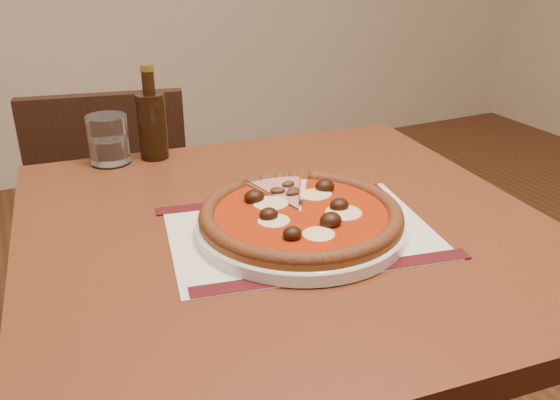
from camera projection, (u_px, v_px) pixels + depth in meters
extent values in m
cube|color=brown|center=(285.00, 234.00, 0.93)|extent=(0.87, 0.87, 0.04)
cylinder|color=brown|center=(76.00, 342.00, 1.27)|extent=(0.05, 0.05, 0.71)
cylinder|color=brown|center=(366.00, 282.00, 1.49)|extent=(0.05, 0.05, 0.71)
cube|color=black|center=(119.00, 222.00, 1.72)|extent=(0.45, 0.45, 0.04)
cylinder|color=black|center=(176.00, 250.00, 1.98)|extent=(0.03, 0.03, 0.37)
cylinder|color=black|center=(73.00, 262.00, 1.91)|extent=(0.03, 0.03, 0.37)
cylinder|color=black|center=(186.00, 305.00, 1.69)|extent=(0.03, 0.03, 0.37)
cylinder|color=black|center=(66.00, 322.00, 1.62)|extent=(0.03, 0.03, 0.37)
cube|color=black|center=(109.00, 174.00, 1.47)|extent=(0.38, 0.11, 0.40)
cube|color=beige|center=(301.00, 232.00, 0.89)|extent=(0.43, 0.34, 0.00)
cylinder|color=white|center=(301.00, 226.00, 0.89)|extent=(0.31, 0.31, 0.02)
cylinder|color=#954E24|center=(301.00, 217.00, 0.88)|extent=(0.30, 0.30, 0.01)
torus|color=brown|center=(301.00, 213.00, 0.88)|extent=(0.30, 0.30, 0.02)
cylinder|color=#952907|center=(301.00, 213.00, 0.88)|extent=(0.26, 0.26, 0.00)
ellipsoid|color=beige|center=(273.00, 202.00, 0.90)|extent=(0.05, 0.04, 0.01)
ellipsoid|color=beige|center=(256.00, 224.00, 0.83)|extent=(0.05, 0.04, 0.01)
ellipsoid|color=beige|center=(313.00, 224.00, 0.83)|extent=(0.05, 0.04, 0.01)
ellipsoid|color=beige|center=(355.00, 211.00, 0.87)|extent=(0.05, 0.04, 0.01)
ellipsoid|color=beige|center=(312.00, 197.00, 0.92)|extent=(0.05, 0.04, 0.01)
ellipsoid|color=black|center=(266.00, 194.00, 0.90)|extent=(0.03, 0.03, 0.02)
ellipsoid|color=black|center=(244.00, 213.00, 0.83)|extent=(0.03, 0.03, 0.02)
ellipsoid|color=black|center=(295.00, 220.00, 0.82)|extent=(0.03, 0.03, 0.02)
ellipsoid|color=black|center=(349.00, 221.00, 0.81)|extent=(0.03, 0.03, 0.02)
ellipsoid|color=black|center=(341.00, 199.00, 0.88)|extent=(0.03, 0.03, 0.02)
ellipsoid|color=black|center=(325.00, 181.00, 0.94)|extent=(0.03, 0.03, 0.02)
ellipsoid|color=#3C2715|center=(295.00, 192.00, 0.93)|extent=(0.02, 0.01, 0.01)
ellipsoid|color=#3C2715|center=(289.00, 183.00, 0.97)|extent=(0.02, 0.01, 0.01)
ellipsoid|color=#3C2715|center=(290.00, 192.00, 0.93)|extent=(0.02, 0.01, 0.01)
ellipsoid|color=#3C2715|center=(280.00, 183.00, 0.96)|extent=(0.02, 0.01, 0.01)
ellipsoid|color=#3C2715|center=(286.00, 193.00, 0.93)|extent=(0.02, 0.01, 0.01)
ellipsoid|color=#3C2715|center=(273.00, 184.00, 0.96)|extent=(0.02, 0.01, 0.01)
ellipsoid|color=#3C2715|center=(281.00, 194.00, 0.92)|extent=(0.02, 0.01, 0.01)
cylinder|color=white|center=(108.00, 140.00, 1.14)|extent=(0.09, 0.09, 0.09)
cylinder|color=black|center=(152.00, 126.00, 1.16)|extent=(0.06, 0.06, 0.13)
cylinder|color=black|center=(148.00, 85.00, 1.12)|extent=(0.02, 0.02, 0.06)
cylinder|color=olive|center=(147.00, 68.00, 1.11)|extent=(0.03, 0.03, 0.01)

